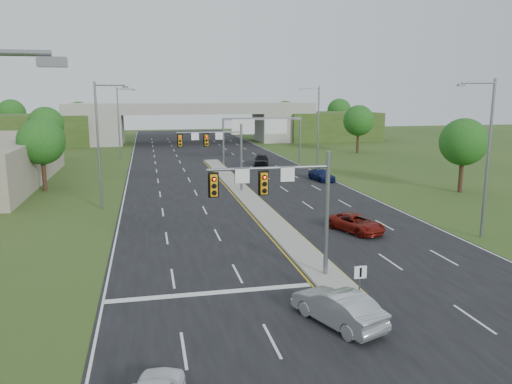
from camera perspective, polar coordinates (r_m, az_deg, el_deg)
The scene contains 26 objects.
ground at distance 28.38m, azimuth 7.91°, elevation -9.56°, with size 240.00×240.00×0.00m, color #2C491A.
road at distance 61.40m, azimuth -3.40°, elevation 1.79°, with size 24.00×160.00×0.02m, color black.
median at distance 49.75m, azimuth -1.24°, elevation -0.31°, with size 2.00×54.00×0.16m, color gray.
median_nose at distance 24.91m, azimuth 11.16°, elevation -12.45°, with size 2.00×2.00×0.16m, color gray.
lane_markings at distance 55.38m, azimuth -3.03°, elevation 0.78°, with size 23.72×160.00×0.01m.
signal_mast_near at distance 26.31m, azimuth 3.61°, elevation -0.40°, with size 6.62×0.60×7.00m.
signal_mast_far at distance 50.56m, azimuth -4.21°, elevation 5.16°, with size 6.62×0.60×7.00m.
keep_right_sign at distance 23.93m, azimuth 11.79°, elevation -9.81°, with size 0.60×0.13×2.20m.
sign_gantry at distance 71.75m, azimuth 0.61°, elevation 7.36°, with size 11.58×0.44×6.67m.
overpass at distance 105.46m, azimuth -7.30°, elevation 7.57°, with size 80.00×14.00×8.10m.
lightpole_l_mid at distance 45.19m, azimuth -17.37°, elevation 5.72°, with size 2.85×0.25×11.00m.
lightpole_l_far at distance 80.04m, azimuth -15.30°, elevation 7.99°, with size 2.85×0.25×11.00m.
lightpole_r_near at distance 37.69m, azimuth 24.80°, elevation 4.22°, with size 2.85×0.25×11.00m.
lightpole_r_far at distance 68.81m, azimuth 6.97°, elevation 7.84°, with size 2.85×0.25×11.00m.
tree_l_near at distance 56.07m, azimuth -23.33°, elevation 5.33°, with size 4.80×4.80×7.60m.
tree_l_mid at distance 81.30m, azimuth -22.88°, elevation 7.13°, with size 5.20×5.20×8.12m.
tree_r_near at distance 54.95m, azimuth 22.63°, elevation 5.28°, with size 4.80×4.80×7.60m.
tree_r_mid at distance 87.45m, azimuth 11.64°, elevation 8.00°, with size 5.20×5.20×8.12m.
tree_back_a at distance 122.31m, azimuth -26.16°, elevation 8.09°, with size 6.00×6.00×8.85m.
tree_back_b at distance 119.83m, azimuth -19.58°, elevation 8.38°, with size 5.60×5.60×8.32m.
tree_back_c at distance 123.53m, azimuth 3.37°, elevation 9.06°, with size 5.60×5.60×8.32m.
tree_back_d at distance 128.02m, azimuth 9.49°, elevation 9.15°, with size 6.00×6.00×8.85m.
car_silver at distance 22.72m, azimuth 9.33°, elevation -12.87°, with size 1.64×4.69×1.55m, color #A8ACB0.
car_far_a at distance 37.35m, azimuth 11.36°, elevation -3.51°, with size 2.16×4.68×1.30m, color #69100A.
car_far_b at distance 58.84m, azimuth 7.49°, elevation 1.95°, with size 1.81×4.44×1.29m, color #0B1442.
car_far_c at distance 70.57m, azimuth 0.63°, elevation 3.71°, with size 1.92×4.77×1.63m, color black.
Camera 1 is at (-9.39, -24.85, 9.99)m, focal length 35.00 mm.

